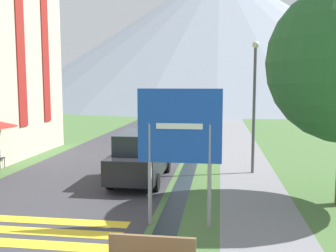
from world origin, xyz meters
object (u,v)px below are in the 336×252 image
parked_car_far (182,122)px  road_sign (179,137)px  parked_car_near (141,156)px  streetlamp (254,96)px

parked_car_far → road_sign: bearing=-84.4°
parked_car_near → streetlamp: streetlamp is taller
road_sign → parked_car_far: (-1.62, 16.65, -1.36)m
road_sign → streetlamp: size_ratio=0.66×
parked_car_near → parked_car_far: 12.41m
parked_car_far → streetlamp: (3.93, -10.61, 2.18)m
road_sign → parked_car_near: size_ratio=0.78×
road_sign → streetlamp: streetlamp is taller
road_sign → parked_car_far: bearing=95.6°
streetlamp → parked_car_near: bearing=-156.8°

